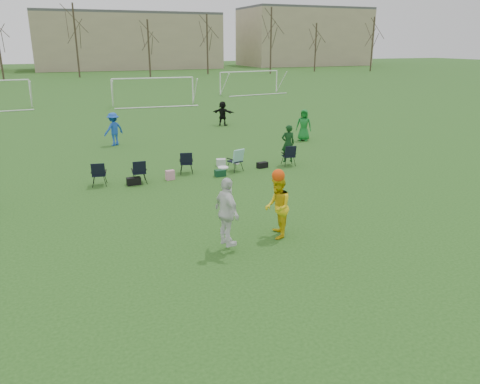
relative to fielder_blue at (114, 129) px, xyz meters
name	(u,v)px	position (x,y,z in m)	size (l,w,h in m)	color
ground	(249,246)	(1.70, -15.30, -0.91)	(260.00, 260.00, 0.00)	#214B17
fielder_blue	(114,129)	(0.00, 0.00, 0.00)	(1.18, 0.68, 1.82)	blue
fielder_green_far	(304,125)	(10.44, -2.70, 0.00)	(0.89, 0.58, 1.81)	#147227
fielder_black	(223,113)	(7.82, 3.95, -0.08)	(1.54, 0.49, 1.66)	black
center_contest	(256,209)	(1.97, -15.13, 0.13)	(2.52, 1.55, 2.41)	white
sideline_setup	(213,161)	(3.27, -7.52, -0.36)	(9.22, 2.02, 1.89)	#0E3514
goal_mid	(153,84)	(5.70, 16.70, 1.01)	(7.40, 0.63, 2.46)	white
goal_right	(249,76)	(17.70, 22.70, 1.01)	(7.35, 1.14, 2.46)	white
tree_line	(79,45)	(1.94, 54.55, 4.18)	(110.28, 3.28, 11.40)	#382B21
building_row	(103,40)	(8.43, 80.70, 5.08)	(126.00, 16.00, 13.00)	tan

